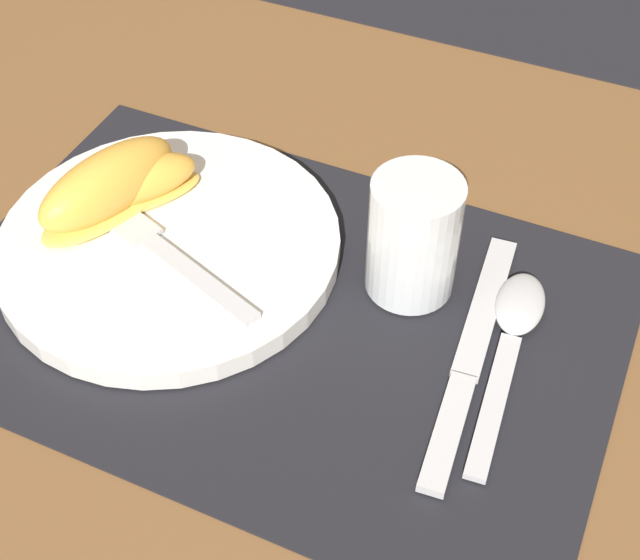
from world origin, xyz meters
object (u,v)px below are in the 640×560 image
Objects in this scene: plate at (169,245)px; citrus_wedge_1 at (108,187)px; knife at (469,359)px; citrus_wedge_0 at (134,184)px; juice_glass at (413,243)px; spoon at (514,329)px; fork at (155,246)px.

citrus_wedge_1 is at bearing 168.39° from plate.
knife is at bearing -3.74° from citrus_wedge_1.
plate is at bearing -31.35° from citrus_wedge_0.
juice_glass is (0.17, 0.04, 0.03)m from plate.
juice_glass reaches higher than citrus_wedge_1.
citrus_wedge_1 is (-0.31, -0.02, 0.03)m from spoon.
knife is at bearing -118.67° from spoon.
juice_glass is 0.41× the size of knife.
knife is 1.68× the size of citrus_wedge_1.
citrus_wedge_1 reaches higher than plate.
spoon is 1.01× the size of fork.
juice_glass is at bearing 140.30° from knife.
knife is 1.28× the size of fork.
juice_glass is 0.87× the size of citrus_wedge_0.
spoon is at bearing 61.33° from knife.
fork is at bearing -98.66° from plate.
knife is 2.11× the size of citrus_wedge_0.
knife is at bearing -39.70° from juice_glass.
fork is at bearing -178.55° from knife.
plate is at bearing -165.82° from juice_glass.
citrus_wedge_1 reaches higher than citrus_wedge_0.
citrus_wedge_0 is (-0.30, -0.00, 0.03)m from spoon.
citrus_wedge_1 reaches higher than knife.
plate is 0.25m from spoon.
citrus_wedge_1 is at bearing -171.92° from juice_glass.
juice_glass is 0.09m from knife.
juice_glass is 0.69× the size of citrus_wedge_1.
plate is 1.89× the size of citrus_wedge_1.
juice_glass is at bearing 14.18° from plate.
citrus_wedge_1 is (-0.05, 0.02, 0.02)m from fork.
knife is (0.06, -0.05, -0.04)m from juice_glass.
fork is (-0.00, -0.01, 0.01)m from plate.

